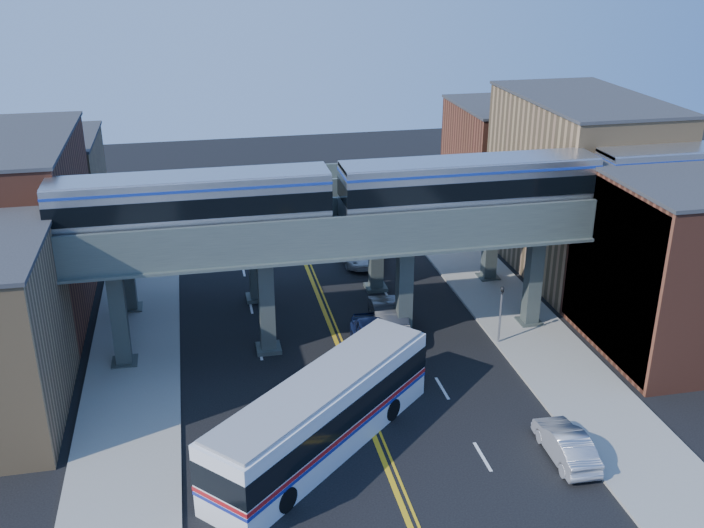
{
  "coord_description": "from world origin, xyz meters",
  "views": [
    {
      "loc": [
        -7.41,
        -31.77,
        21.99
      ],
      "look_at": [
        0.7,
        7.07,
        5.36
      ],
      "focal_mm": 40.0,
      "sensor_mm": 36.0,
      "label": 1
    }
  ],
  "objects_px": {
    "car_lane_d": "(364,234)",
    "stop_sign": "(360,358)",
    "transit_bus": "(322,415)",
    "car_lane_c": "(357,251)",
    "car_parked_curb": "(566,444)",
    "transit_train": "(469,185)",
    "car_lane_b": "(390,321)",
    "car_lane_a": "(373,338)",
    "traffic_signal": "(501,309)"
  },
  "relations": [
    {
      "from": "car_lane_c",
      "to": "car_parked_curb",
      "type": "height_order",
      "value": "car_lane_c"
    },
    {
      "from": "car_parked_curb",
      "to": "car_lane_d",
      "type": "bearing_deg",
      "value": -82.14
    },
    {
      "from": "stop_sign",
      "to": "traffic_signal",
      "type": "distance_m",
      "value": 9.41
    },
    {
      "from": "car_lane_b",
      "to": "car_parked_curb",
      "type": "xyz_separation_m",
      "value": [
        4.84,
        -13.28,
        -0.19
      ]
    },
    {
      "from": "car_lane_a",
      "to": "car_lane_b",
      "type": "height_order",
      "value": "car_lane_b"
    },
    {
      "from": "car_lane_a",
      "to": "stop_sign",
      "type": "bearing_deg",
      "value": -110.44
    },
    {
      "from": "car_lane_d",
      "to": "car_parked_curb",
      "type": "height_order",
      "value": "car_lane_d"
    },
    {
      "from": "car_lane_b",
      "to": "car_parked_curb",
      "type": "bearing_deg",
      "value": -64.84
    },
    {
      "from": "transit_train",
      "to": "car_parked_curb",
      "type": "height_order",
      "value": "transit_train"
    },
    {
      "from": "transit_train",
      "to": "stop_sign",
      "type": "relative_size",
      "value": 17.1
    },
    {
      "from": "car_lane_c",
      "to": "car_lane_b",
      "type": "bearing_deg",
      "value": -97.13
    },
    {
      "from": "traffic_signal",
      "to": "transit_bus",
      "type": "bearing_deg",
      "value": -146.37
    },
    {
      "from": "car_lane_a",
      "to": "car_lane_b",
      "type": "distance_m",
      "value": 2.45
    },
    {
      "from": "car_lane_b",
      "to": "car_lane_c",
      "type": "bearing_deg",
      "value": 92.5
    },
    {
      "from": "transit_bus",
      "to": "car_lane_a",
      "type": "height_order",
      "value": "transit_bus"
    },
    {
      "from": "stop_sign",
      "to": "car_lane_a",
      "type": "relative_size",
      "value": 0.5
    },
    {
      "from": "stop_sign",
      "to": "transit_bus",
      "type": "bearing_deg",
      "value": -120.55
    },
    {
      "from": "traffic_signal",
      "to": "car_lane_a",
      "type": "xyz_separation_m",
      "value": [
        -7.4,
        0.53,
        -1.41
      ]
    },
    {
      "from": "traffic_signal",
      "to": "car_lane_a",
      "type": "bearing_deg",
      "value": 175.87
    },
    {
      "from": "car_lane_a",
      "to": "car_lane_d",
      "type": "relative_size",
      "value": 0.82
    },
    {
      "from": "transit_bus",
      "to": "car_lane_a",
      "type": "bearing_deg",
      "value": 19.39
    },
    {
      "from": "car_lane_a",
      "to": "transit_bus",
      "type": "bearing_deg",
      "value": -114.91
    },
    {
      "from": "stop_sign",
      "to": "car_lane_a",
      "type": "xyz_separation_m",
      "value": [
        1.5,
        3.53,
        -0.87
      ]
    },
    {
      "from": "car_lane_a",
      "to": "car_parked_curb",
      "type": "xyz_separation_m",
      "value": [
        6.34,
        -11.34,
        -0.17
      ]
    },
    {
      "from": "car_lane_b",
      "to": "traffic_signal",
      "type": "bearing_deg",
      "value": -17.64
    },
    {
      "from": "traffic_signal",
      "to": "car_lane_d",
      "type": "distance_m",
      "value": 17.59
    },
    {
      "from": "stop_sign",
      "to": "car_lane_d",
      "type": "distance_m",
      "value": 20.59
    },
    {
      "from": "car_lane_c",
      "to": "car_lane_a",
      "type": "bearing_deg",
      "value": -102.98
    },
    {
      "from": "car_lane_d",
      "to": "car_parked_curb",
      "type": "relative_size",
      "value": 1.45
    },
    {
      "from": "transit_train",
      "to": "car_lane_c",
      "type": "distance_m",
      "value": 15.29
    },
    {
      "from": "car_parked_curb",
      "to": "transit_train",
      "type": "bearing_deg",
      "value": -86.12
    },
    {
      "from": "stop_sign",
      "to": "car_lane_c",
      "type": "relative_size",
      "value": 0.48
    },
    {
      "from": "car_lane_a",
      "to": "transit_train",
      "type": "bearing_deg",
      "value": 16.77
    },
    {
      "from": "car_lane_b",
      "to": "car_parked_curb",
      "type": "relative_size",
      "value": 1.26
    },
    {
      "from": "traffic_signal",
      "to": "car_lane_c",
      "type": "distance_m",
      "value": 15.26
    },
    {
      "from": "stop_sign",
      "to": "transit_bus",
      "type": "height_order",
      "value": "transit_bus"
    },
    {
      "from": "stop_sign",
      "to": "car_lane_c",
      "type": "bearing_deg",
      "value": 78.39
    },
    {
      "from": "transit_bus",
      "to": "car_lane_c",
      "type": "height_order",
      "value": "transit_bus"
    },
    {
      "from": "traffic_signal",
      "to": "car_lane_d",
      "type": "relative_size",
      "value": 0.64
    },
    {
      "from": "transit_train",
      "to": "traffic_signal",
      "type": "bearing_deg",
      "value": -51.19
    },
    {
      "from": "car_lane_d",
      "to": "stop_sign",
      "type": "bearing_deg",
      "value": -107.57
    },
    {
      "from": "car_lane_a",
      "to": "traffic_signal",
      "type": "bearing_deg",
      "value": -1.57
    },
    {
      "from": "transit_bus",
      "to": "car_lane_d",
      "type": "distance_m",
      "value": 25.97
    },
    {
      "from": "car_lane_a",
      "to": "car_lane_c",
      "type": "height_order",
      "value": "car_lane_a"
    },
    {
      "from": "traffic_signal",
      "to": "car_lane_a",
      "type": "height_order",
      "value": "traffic_signal"
    },
    {
      "from": "transit_train",
      "to": "car_lane_a",
      "type": "distance_m",
      "value": 10.21
    },
    {
      "from": "stop_sign",
      "to": "car_lane_c",
      "type": "height_order",
      "value": "stop_sign"
    },
    {
      "from": "traffic_signal",
      "to": "car_lane_b",
      "type": "distance_m",
      "value": 6.55
    },
    {
      "from": "traffic_signal",
      "to": "car_lane_b",
      "type": "xyz_separation_m",
      "value": [
        -5.9,
        2.48,
        -1.39
      ]
    },
    {
      "from": "transit_train",
      "to": "car_lane_b",
      "type": "distance_m",
      "value": 9.32
    }
  ]
}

